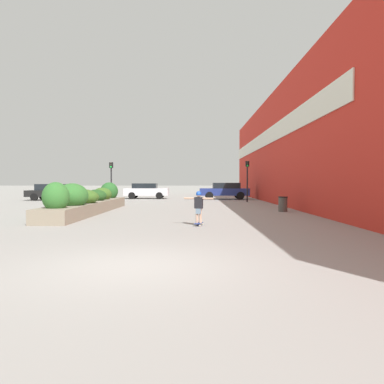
{
  "coord_description": "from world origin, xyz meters",
  "views": [
    {
      "loc": [
        1.16,
        -7.15,
        1.62
      ],
      "look_at": [
        0.96,
        18.01,
        0.93
      ],
      "focal_mm": 35.0,
      "sensor_mm": 36.0,
      "label": 1
    }
  ],
  "objects": [
    {
      "name": "ground_plane",
      "position": [
        0.0,
        0.0,
        0.0
      ],
      "size": [
        300.0,
        300.0,
        0.0
      ],
      "primitive_type": "plane",
      "color": "gray"
    },
    {
      "name": "car_center_left",
      "position": [
        -3.5,
        28.5,
        0.78
      ],
      "size": [
        4.13,
        1.95,
        1.46
      ],
      "rotation": [
        0.0,
        0.0,
        -1.57
      ],
      "color": "silver",
      "rests_on": "ground_plane"
    },
    {
      "name": "building_wall_right",
      "position": [
        7.24,
        17.76,
        4.16
      ],
      "size": [
        0.67,
        47.96,
        8.29
      ],
      "color": "red",
      "rests_on": "ground_plane"
    },
    {
      "name": "traffic_light_left",
      "position": [
        -5.46,
        22.31,
        2.18
      ],
      "size": [
        0.28,
        0.3,
        3.16
      ],
      "color": "black",
      "rests_on": "ground_plane"
    },
    {
      "name": "planter_box",
      "position": [
        -4.31,
        12.03,
        0.61
      ],
      "size": [
        1.51,
        11.62,
        1.61
      ],
      "color": "gray",
      "rests_on": "ground_plane"
    },
    {
      "name": "traffic_light_right",
      "position": [
        5.31,
        22.53,
        2.24
      ],
      "size": [
        0.28,
        0.3,
        3.27
      ],
      "color": "black",
      "rests_on": "ground_plane"
    },
    {
      "name": "car_leftmost",
      "position": [
        3.91,
        27.44,
        0.81
      ],
      "size": [
        4.52,
        1.92,
        1.52
      ],
      "rotation": [
        0.0,
        0.0,
        1.57
      ],
      "color": "navy",
      "rests_on": "ground_plane"
    },
    {
      "name": "trash_bin",
      "position": [
        5.93,
        13.1,
        0.41
      ],
      "size": [
        0.5,
        0.5,
        0.82
      ],
      "color": "#514C47",
      "rests_on": "ground_plane"
    },
    {
      "name": "skateboard",
      "position": [
        1.3,
        6.62,
        0.07
      ],
      "size": [
        0.37,
        0.7,
        0.09
      ],
      "rotation": [
        0.0,
        0.0,
        -0.24
      ],
      "color": "navy",
      "rests_on": "ground_plane"
    },
    {
      "name": "skateboarder",
      "position": [
        1.3,
        6.62,
        0.81
      ],
      "size": [
        1.09,
        0.32,
        1.18
      ],
      "rotation": [
        0.0,
        0.0,
        -0.24
      ],
      "color": "tan",
      "rests_on": "skateboard"
    },
    {
      "name": "car_center_right",
      "position": [
        -11.18,
        25.49,
        0.75
      ],
      "size": [
        4.66,
        2.03,
        1.42
      ],
      "rotation": [
        0.0,
        0.0,
        -1.57
      ],
      "color": "black",
      "rests_on": "ground_plane"
    }
  ]
}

